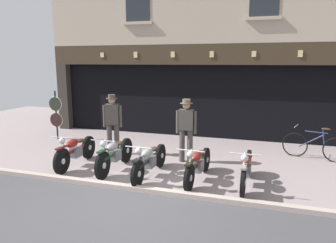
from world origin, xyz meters
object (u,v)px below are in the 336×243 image
(salesman_left, at_px, (113,121))
(advert_board_near, at_px, (252,91))
(shopkeeper_center, at_px, (186,127))
(motorcycle_left, at_px, (76,150))
(motorcycle_right, at_px, (246,168))
(leaning_bicycle, at_px, (315,146))
(tyre_sign_pole, at_px, (56,112))
(motorcycle_center_left, at_px, (115,154))
(motorcycle_center, at_px, (150,160))
(motorcycle_center_right, at_px, (198,164))

(salesman_left, relative_size, advert_board_near, 1.83)
(shopkeeper_center, height_order, advert_board_near, advert_board_near)
(motorcycle_left, bearing_deg, salesman_left, -110.46)
(salesman_left, distance_m, shopkeeper_center, 2.26)
(motorcycle_right, bearing_deg, leaning_bicycle, -122.19)
(tyre_sign_pole, bearing_deg, shopkeeper_center, -12.95)
(tyre_sign_pole, height_order, leaning_bicycle, tyre_sign_pole)
(leaning_bicycle, bearing_deg, tyre_sign_pole, 107.13)
(motorcycle_left, height_order, motorcycle_right, motorcycle_right)
(advert_board_near, bearing_deg, motorcycle_center_left, -125.71)
(advert_board_near, relative_size, leaning_bicycle, 0.56)
(motorcycle_center, relative_size, leaning_bicycle, 1.18)
(motorcycle_right, xyz_separation_m, advert_board_near, (-0.14, 4.35, 1.31))
(motorcycle_right, height_order, leaning_bicycle, leaning_bicycle)
(motorcycle_right, bearing_deg, salesman_left, -17.93)
(motorcycle_left, xyz_separation_m, motorcycle_right, (4.37, -0.07, -0.00))
(advert_board_near, bearing_deg, motorcycle_left, -134.63)
(motorcycle_left, height_order, motorcycle_center_right, motorcycle_left)
(motorcycle_center, bearing_deg, tyre_sign_pole, -27.79)
(motorcycle_center_left, bearing_deg, leaning_bicycle, -153.71)
(motorcycle_left, xyz_separation_m, leaning_bicycle, (6.09, 2.52, -0.05))
(shopkeeper_center, xyz_separation_m, leaning_bicycle, (3.41, 1.31, -0.59))
(motorcycle_left, distance_m, motorcycle_center, 2.14)
(motorcycle_right, height_order, shopkeeper_center, shopkeeper_center)
(shopkeeper_center, relative_size, tyre_sign_pole, 1.01)
(motorcycle_left, bearing_deg, shopkeeper_center, -158.20)
(motorcycle_center, height_order, motorcycle_center_right, motorcycle_center_right)
(shopkeeper_center, bearing_deg, tyre_sign_pole, -18.69)
(motorcycle_center, relative_size, advert_board_near, 2.11)
(motorcycle_center_left, xyz_separation_m, advert_board_near, (3.08, 4.28, 1.30))
(motorcycle_right, xyz_separation_m, leaning_bicycle, (1.72, 2.59, -0.04))
(motorcycle_left, xyz_separation_m, tyre_sign_pole, (-2.32, 2.36, 0.53))
(motorcycle_left, distance_m, motorcycle_center_right, 3.29)
(motorcycle_center, height_order, advert_board_near, advert_board_near)
(motorcycle_left, xyz_separation_m, motorcycle_center, (2.13, -0.15, -0.01))
(shopkeeper_center, bearing_deg, motorcycle_left, 18.57)
(motorcycle_right, distance_m, advert_board_near, 4.55)
(tyre_sign_pole, relative_size, leaning_bicycle, 0.99)
(motorcycle_center_right, relative_size, advert_board_near, 2.01)
(salesman_left, bearing_deg, tyre_sign_pole, -35.03)
(motorcycle_right, xyz_separation_m, salesman_left, (-3.95, 1.38, 0.57))
(motorcycle_left, xyz_separation_m, salesman_left, (0.42, 1.31, 0.56))
(tyre_sign_pole, bearing_deg, motorcycle_center_left, -34.29)
(motorcycle_left, relative_size, motorcycle_center, 0.96)
(shopkeeper_center, bearing_deg, leaning_bicycle, -164.72)
(shopkeeper_center, xyz_separation_m, advert_board_near, (1.55, 3.07, 0.77))
(motorcycle_left, relative_size, salesman_left, 1.10)
(motorcycle_center_left, relative_size, salesman_left, 1.13)
(shopkeeper_center, xyz_separation_m, tyre_sign_pole, (-5.00, 1.15, -0.01))
(motorcycle_right, height_order, advert_board_near, advert_board_near)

